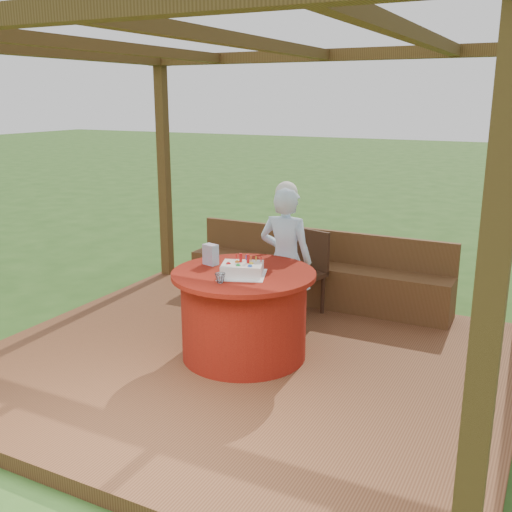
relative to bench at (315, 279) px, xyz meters
The scene contains 10 objects.
ground 1.76m from the bench, 90.00° to the right, with size 60.00×60.00×0.00m, color #294F1A.
deck 1.75m from the bench, 90.00° to the right, with size 4.50×4.00×0.12m, color brown.
pergola 2.65m from the bench, 90.00° to the right, with size 4.50×4.00×2.72m.
bench is the anchor object (origin of this frame).
table 1.66m from the bench, 90.84° to the right, with size 1.25×1.25×0.78m.
chair 0.43m from the bench, 87.09° to the right, with size 0.53×0.53×0.88m.
elderly_woman 1.06m from the bench, 86.89° to the right, with size 0.54×0.36×1.48m.
birthday_cake 1.84m from the bench, 89.60° to the right, with size 0.50×0.50×0.18m.
gift_bag 1.74m from the bench, 104.16° to the right, with size 0.13×0.08×0.19m, color #DB8DC0.
drinking_glass 2.09m from the bench, 91.32° to the right, with size 0.09×0.09×0.08m, color white.
Camera 1 is at (2.32, -4.30, 2.37)m, focal length 42.00 mm.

